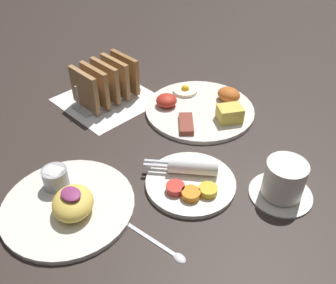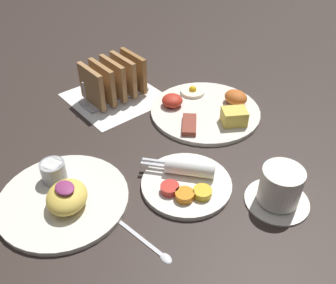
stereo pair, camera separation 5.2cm
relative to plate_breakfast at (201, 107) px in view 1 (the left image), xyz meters
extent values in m
plane|color=#332823|center=(0.02, -0.21, -0.01)|extent=(3.00, 3.00, 0.00)
cube|color=white|center=(-0.21, -0.13, -0.01)|extent=(0.22, 0.22, 0.00)
cylinder|color=silver|center=(0.00, 0.00, -0.01)|extent=(0.27, 0.27, 0.01)
cube|color=#E5C64C|center=(0.08, 0.01, 0.02)|extent=(0.07, 0.07, 0.04)
ellipsoid|color=#C66023|center=(0.02, 0.08, 0.02)|extent=(0.06, 0.05, 0.03)
cylinder|color=#F4EACC|center=(-0.08, 0.03, 0.00)|extent=(0.06, 0.06, 0.01)
sphere|color=yellow|center=(-0.08, 0.03, 0.01)|extent=(0.02, 0.02, 0.02)
ellipsoid|color=red|center=(-0.07, -0.05, 0.01)|extent=(0.05, 0.05, 0.03)
cube|color=brown|center=(0.02, -0.08, 0.00)|extent=(0.08, 0.08, 0.01)
cylinder|color=silver|center=(0.16, -0.21, -0.01)|extent=(0.18, 0.18, 0.01)
cylinder|color=red|center=(0.15, -0.25, 0.01)|extent=(0.04, 0.04, 0.01)
cylinder|color=orange|center=(0.18, -0.24, 0.01)|extent=(0.04, 0.04, 0.01)
cylinder|color=gold|center=(0.20, -0.21, 0.01)|extent=(0.04, 0.04, 0.01)
cylinder|color=white|center=(0.14, -0.19, 0.01)|extent=(0.10, 0.09, 0.03)
cube|color=silver|center=(0.09, -0.24, 0.01)|extent=(0.04, 0.04, 0.00)
cube|color=silver|center=(0.08, -0.23, 0.01)|extent=(0.04, 0.04, 0.00)
cylinder|color=silver|center=(0.04, -0.41, -0.01)|extent=(0.24, 0.24, 0.01)
ellipsoid|color=#EAC651|center=(0.06, -0.41, 0.02)|extent=(0.11, 0.11, 0.04)
ellipsoid|color=#8C3366|center=(0.06, -0.41, 0.04)|extent=(0.04, 0.03, 0.01)
cylinder|color=#99999E|center=(-0.02, -0.40, 0.02)|extent=(0.05, 0.05, 0.04)
cylinder|color=white|center=(-0.02, -0.40, 0.03)|extent=(0.04, 0.04, 0.01)
cube|color=#B7B7BC|center=(-0.21, -0.13, -0.01)|extent=(0.06, 0.18, 0.01)
cube|color=#A87A4C|center=(-0.21, -0.20, 0.05)|extent=(0.10, 0.01, 0.10)
cube|color=#9E7042|center=(-0.21, -0.17, 0.05)|extent=(0.10, 0.01, 0.10)
cube|color=#A17345|center=(-0.21, -0.13, 0.05)|extent=(0.10, 0.01, 0.10)
cube|color=#A27446|center=(-0.21, -0.10, 0.05)|extent=(0.10, 0.01, 0.10)
cube|color=olive|center=(-0.21, -0.07, 0.05)|extent=(0.10, 0.01, 0.10)
cylinder|color=#B7B7BC|center=(-0.21, -0.22, 0.03)|extent=(0.01, 0.01, 0.07)
cylinder|color=#B7B7BC|center=(-0.21, -0.05, 0.03)|extent=(0.01, 0.01, 0.07)
cylinder|color=silver|center=(0.30, -0.11, -0.01)|extent=(0.12, 0.12, 0.01)
cylinder|color=silver|center=(0.30, -0.11, 0.03)|extent=(0.08, 0.08, 0.07)
cylinder|color=#381E0F|center=(0.30, -0.11, 0.06)|extent=(0.06, 0.06, 0.01)
cube|color=silver|center=(0.19, -0.35, -0.01)|extent=(0.11, 0.02, 0.00)
ellipsoid|color=silver|center=(0.26, -0.35, -0.01)|extent=(0.02, 0.02, 0.01)
camera|label=1|loc=(0.50, -0.61, 0.51)|focal=40.00mm
camera|label=2|loc=(0.53, -0.57, 0.51)|focal=40.00mm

